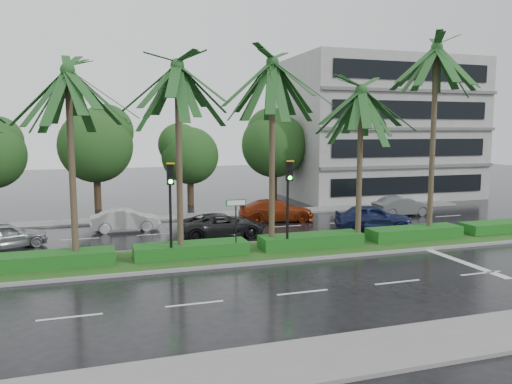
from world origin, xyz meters
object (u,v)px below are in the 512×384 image
object	(u,v)px
car_grey	(402,206)
car_blue	(373,217)
car_darkgrey	(222,225)
car_red	(276,210)
signal_median_left	(170,197)
car_silver	(5,236)
street_sign	(236,213)
car_white	(125,220)

from	to	relation	value
car_grey	car_blue	bearing A→B (deg)	128.50
car_darkgrey	car_grey	size ratio (longest dim) A/B	1.16
car_red	signal_median_left	bearing A→B (deg)	144.87
signal_median_left	car_red	bearing A→B (deg)	46.66
car_silver	car_grey	distance (m)	24.61
street_sign	car_blue	size ratio (longest dim) A/B	0.58
street_sign	car_blue	world-z (taller)	street_sign
car_white	car_blue	world-z (taller)	car_blue
car_red	car_darkgrey	bearing A→B (deg)	136.79
car_red	car_blue	size ratio (longest dim) A/B	1.10
signal_median_left	car_red	world-z (taller)	signal_median_left
street_sign	car_red	world-z (taller)	street_sign
street_sign	car_darkgrey	size ratio (longest dim) A/B	0.55
car_silver	car_blue	bearing A→B (deg)	-116.76
car_grey	car_silver	bearing A→B (deg)	94.37
car_blue	signal_median_left	bearing A→B (deg)	125.68
signal_median_left	car_blue	xyz separation A→B (m)	(12.50, 4.06, -2.24)
car_silver	car_grey	world-z (taller)	car_grey
signal_median_left	car_grey	world-z (taller)	signal_median_left
signal_median_left	car_blue	bearing A→B (deg)	17.98
car_silver	car_white	xyz separation A→B (m)	(6.00, 2.82, -0.02)
street_sign	car_darkgrey	xyz separation A→B (m)	(0.50, 4.71, -1.46)
car_red	car_blue	world-z (taller)	car_blue
car_red	car_white	bearing A→B (deg)	99.33
car_silver	car_blue	distance (m)	20.05
car_silver	car_red	bearing A→B (deg)	-101.74
signal_median_left	car_red	distance (m)	11.88
street_sign	car_grey	xyz separation A→B (m)	(14.00, 7.58, -1.45)
car_white	car_darkgrey	size ratio (longest dim) A/B	0.83
car_silver	car_red	xyz separation A→B (m)	(15.50, 3.01, 0.04)
car_grey	car_darkgrey	bearing A→B (deg)	101.05
street_sign	car_darkgrey	bearing A→B (deg)	83.93
street_sign	car_darkgrey	distance (m)	4.95
car_silver	car_darkgrey	bearing A→B (deg)	-115.75
street_sign	car_silver	xyz separation A→B (m)	(-10.50, 5.29, -1.45)
signal_median_left	car_darkgrey	bearing A→B (deg)	54.39
car_white	car_red	distance (m)	9.50
street_sign	car_red	xyz separation A→B (m)	(5.00, 8.30, -1.41)
car_silver	car_blue	world-z (taller)	car_blue
car_white	car_grey	world-z (taller)	car_grey
street_sign	car_grey	distance (m)	15.99
car_blue	car_red	bearing A→B (deg)	63.21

